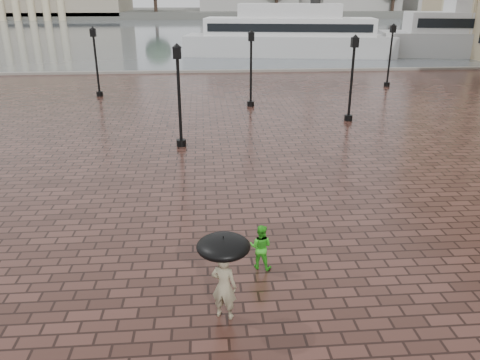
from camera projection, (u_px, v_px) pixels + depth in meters
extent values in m
plane|color=#331C17|center=(392.00, 251.00, 12.57)|extent=(300.00, 300.00, 0.00)
plane|color=#434B52|center=(224.00, 28.00, 97.86)|extent=(240.00, 240.00, 0.00)
cube|color=slate|center=(257.00, 72.00, 42.24)|extent=(80.00, 0.60, 0.30)
cube|color=#4C4C47|center=(215.00, 13.00, 160.53)|extent=(300.00, 60.00, 2.00)
cylinder|color=#2D2119|center=(30.00, 5.00, 135.00)|extent=(1.00, 1.00, 8.00)
cylinder|color=#2D2119|center=(156.00, 4.00, 137.69)|extent=(1.00, 1.00, 8.00)
cylinder|color=#2D2119|center=(276.00, 4.00, 140.38)|extent=(1.00, 1.00, 8.00)
cylinder|color=#2D2119|center=(393.00, 4.00, 143.07)|extent=(1.00, 1.00, 8.00)
cylinder|color=black|center=(181.00, 143.00, 21.34)|extent=(0.44, 0.44, 0.30)
cylinder|color=black|center=(179.00, 103.00, 20.66)|extent=(0.14, 0.14, 4.00)
cube|color=black|center=(177.00, 53.00, 19.87)|extent=(0.35, 0.35, 0.50)
sphere|color=beige|center=(177.00, 53.00, 19.87)|extent=(0.28, 0.28, 0.28)
cylinder|color=black|center=(348.00, 118.00, 25.72)|extent=(0.44, 0.44, 0.30)
cylinder|color=black|center=(351.00, 84.00, 25.04)|extent=(0.14, 0.14, 4.00)
cube|color=black|center=(355.00, 42.00, 24.25)|extent=(0.35, 0.35, 0.50)
sphere|color=beige|center=(355.00, 42.00, 24.25)|extent=(0.28, 0.28, 0.28)
cylinder|color=black|center=(100.00, 94.00, 32.01)|extent=(0.44, 0.44, 0.30)
cylinder|color=black|center=(97.00, 66.00, 31.33)|extent=(0.14, 0.14, 4.00)
cube|color=black|center=(93.00, 33.00, 30.54)|extent=(0.35, 0.35, 0.50)
sphere|color=beige|center=(93.00, 33.00, 30.54)|extent=(0.28, 0.28, 0.28)
cylinder|color=black|center=(387.00, 84.00, 35.44)|extent=(0.44, 0.44, 0.30)
cylinder|color=black|center=(390.00, 59.00, 34.76)|extent=(0.14, 0.14, 4.00)
cube|color=black|center=(393.00, 29.00, 33.97)|extent=(0.35, 0.35, 0.50)
sphere|color=beige|center=(393.00, 29.00, 33.97)|extent=(0.28, 0.28, 0.28)
cylinder|color=black|center=(251.00, 104.00, 29.05)|extent=(0.44, 0.44, 0.30)
cylinder|color=black|center=(251.00, 74.00, 28.37)|extent=(0.14, 0.14, 4.00)
cube|color=black|center=(251.00, 37.00, 27.58)|extent=(0.35, 0.35, 0.50)
sphere|color=beige|center=(251.00, 37.00, 27.58)|extent=(0.28, 0.28, 0.28)
imported|color=gray|center=(224.00, 286.00, 9.75)|extent=(0.65, 0.55, 1.51)
imported|color=green|center=(261.00, 247.00, 11.63)|extent=(0.69, 0.62, 1.17)
cube|color=#B9B9B9|center=(288.00, 45.00, 53.23)|extent=(23.99, 9.52, 2.24)
cube|color=silver|center=(289.00, 26.00, 52.47)|extent=(19.26, 7.99, 1.87)
cube|color=silver|center=(290.00, 11.00, 51.86)|extent=(11.79, 6.16, 1.50)
cube|color=black|center=(289.00, 28.00, 50.18)|extent=(17.52, 3.14, 0.84)
cube|color=black|center=(289.00, 25.00, 54.77)|extent=(17.52, 3.14, 0.84)
cylinder|color=black|center=(224.00, 265.00, 9.56)|extent=(0.02, 0.02, 0.95)
ellipsoid|color=black|center=(223.00, 246.00, 9.40)|extent=(1.10, 1.10, 0.39)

